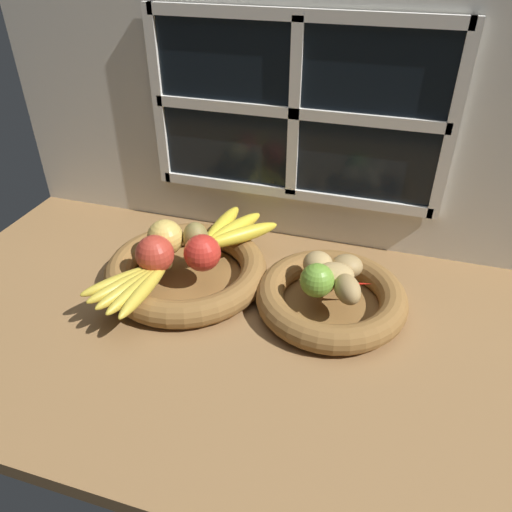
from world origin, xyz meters
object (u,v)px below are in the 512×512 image
fruit_bowl_right (331,298)px  apple_golden_left (165,238)px  apple_red_front (155,254)px  lime_near (317,282)px  potato_small (347,288)px  apple_red_right (202,253)px  pear_brown (196,238)px  chili_pepper (341,284)px  fruit_bowl_left (186,271)px  potato_oblong (318,264)px  potato_back (347,266)px  banana_bunch_front (134,284)px  banana_bunch_back (231,231)px  potato_large (333,276)px

fruit_bowl_right → apple_golden_left: (-36.13, 1.22, 6.83)cm
apple_red_front → apple_golden_left: bearing=97.2°
apple_red_front → lime_near: size_ratio=1.19×
potato_small → apple_red_right: bearing=177.3°
pear_brown → lime_near: size_ratio=1.11×
apple_red_front → chili_pepper: 37.48cm
apple_golden_left → potato_small: size_ratio=1.05×
fruit_bowl_left → potato_oblong: bearing=5.7°
apple_golden_left → potato_oblong: size_ratio=1.24×
potato_back → fruit_bowl_left: bearing=-172.5°
pear_brown → banana_bunch_front: pear_brown is taller
apple_golden_left → potato_small: apple_golden_left is taller
lime_near → apple_golden_left: bearing=171.4°
apple_golden_left → banana_bunch_front: bearing=-91.0°
fruit_bowl_left → banana_bunch_back: size_ratio=1.75×
apple_red_front → fruit_bowl_right: bearing=8.4°
potato_large → banana_bunch_back: bearing=155.6°
pear_brown → apple_golden_left: bearing=-162.8°
fruit_bowl_left → apple_golden_left: size_ratio=4.48×
fruit_bowl_left → banana_bunch_back: (6.28, 11.33, 4.66)cm
pear_brown → fruit_bowl_left: bearing=-113.0°
pear_brown → fruit_bowl_right: bearing=-5.9°
potato_oblong → chili_pepper: 6.19cm
potato_back → potato_oblong: potato_oblong is taller
potato_large → apple_red_right: bearing=-176.1°
fruit_bowl_right → pear_brown: size_ratio=4.13×
potato_oblong → lime_near: lime_near is taller
potato_oblong → lime_near: (1.01, -6.65, 0.71)cm
apple_red_right → potato_small: 29.69cm
apple_red_front → potato_back: bearing=14.4°
potato_back → apple_red_front: bearing=-165.6°
potato_oblong → potato_large: 4.54cm
apple_golden_left → pear_brown: (6.15, 1.90, -0.22)cm
potato_back → potato_large: 4.82cm
potato_back → potato_large: potato_large is taller
apple_red_right → apple_red_front: bearing=-159.0°
apple_red_front → lime_near: (32.74, 1.35, -0.63)cm
fruit_bowl_right → potato_oblong: (-3.59, 2.79, 5.53)cm
fruit_bowl_right → potato_large: 5.47cm
fruit_bowl_right → potato_oblong: bearing=142.1°
apple_red_front → apple_golden_left: size_ratio=1.01×
pear_brown → banana_bunch_front: 16.94cm
pear_brown → lime_near: bearing=-14.3°
fruit_bowl_left → potato_small: (34.49, -3.19, 5.48)cm
banana_bunch_back → apple_red_front: bearing=-121.9°
pear_brown → potato_back: pear_brown is taller
apple_red_right → lime_near: 23.96cm
apple_red_front → apple_golden_left: (-0.82, 6.44, -0.04)cm
apple_red_front → banana_bunch_front: (-1.06, -7.18, -2.56)cm
apple_golden_left → potato_back: apple_golden_left is taller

